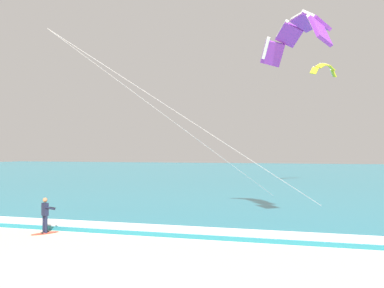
% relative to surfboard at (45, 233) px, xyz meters
% --- Properties ---
extents(sea, '(200.00, 120.00, 0.20)m').
position_rel_surfboard_xyz_m(sea, '(3.48, 60.82, 0.07)').
color(sea, teal).
rests_on(sea, ground).
extents(surf_foam, '(200.00, 1.77, 0.04)m').
position_rel_surfboard_xyz_m(surf_foam, '(3.48, 1.82, 0.19)').
color(surf_foam, white).
rests_on(surf_foam, sea).
extents(surfboard, '(1.03, 1.45, 0.09)m').
position_rel_surfboard_xyz_m(surfboard, '(0.00, 0.00, 0.00)').
color(surfboard, '#E04C38').
rests_on(surfboard, ground).
extents(kitesurfer, '(0.67, 0.67, 1.69)m').
position_rel_surfboard_xyz_m(kitesurfer, '(0.01, 0.02, 0.91)').
color(kitesurfer, '#191E38').
rests_on(kitesurfer, ground).
extents(kite_primary, '(13.15, 9.58, 10.24)m').
position_rel_surfboard_xyz_m(kite_primary, '(11.09, 7.28, 10.37)').
color(kite_primary, purple).
extents(kite_distant, '(2.90, 3.46, 1.49)m').
position_rel_surfboard_xyz_m(kite_distant, '(11.84, 35.48, 13.25)').
color(kite_distant, yellow).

